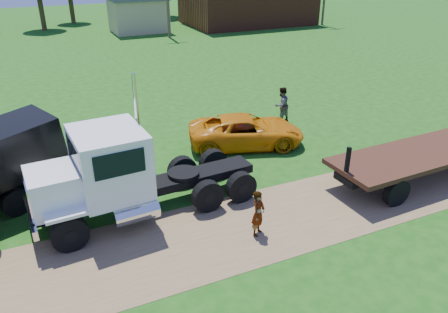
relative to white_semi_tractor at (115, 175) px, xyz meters
name	(u,v)px	position (x,y,z in m)	size (l,w,h in m)	color
ground	(310,210)	(6.54, -2.51, -1.71)	(140.00, 140.00, 0.00)	#184E11
dirt_track	(310,210)	(6.54, -2.51, -1.71)	(120.00, 4.20, 0.01)	brown
white_semi_tractor	(115,175)	(0.00, 0.00, 0.00)	(8.41, 3.29, 5.01)	black
orange_pickup	(246,131)	(7.05, 3.69, -0.94)	(2.57, 5.57, 1.55)	orange
flatbed_trailer	(425,156)	(12.37, -2.30, -0.75)	(8.81, 2.89, 2.24)	#351C11
spectator_a	(258,213)	(4.06, -3.01, -0.89)	(0.60, 0.40, 1.65)	#999999
spectator_b	(281,105)	(10.26, 5.72, -0.71)	(0.97, 0.76, 2.00)	#999999
brick_building	(247,2)	(24.54, 37.49, 0.95)	(15.40, 10.40, 5.30)	brown
tan_shed	(138,10)	(10.54, 37.49, 0.71)	(6.20, 5.40, 4.70)	tan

